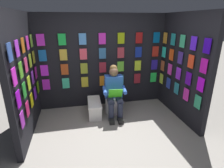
% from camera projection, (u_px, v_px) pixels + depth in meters
% --- Properties ---
extents(ground_plane, '(30.00, 30.00, 0.00)m').
position_uv_depth(ground_plane, '(120.00, 148.00, 3.21)').
color(ground_plane, gray).
extents(display_wall_back, '(3.27, 0.14, 2.31)m').
position_uv_depth(display_wall_back, '(102.00, 61.00, 4.58)').
color(display_wall_back, black).
rests_on(display_wall_back, ground).
extents(display_wall_left, '(0.14, 1.85, 2.31)m').
position_uv_depth(display_wall_left, '(182.00, 67.00, 4.01)').
color(display_wall_left, black).
rests_on(display_wall_left, ground).
extents(display_wall_right, '(0.14, 1.85, 2.31)m').
position_uv_depth(display_wall_right, '(23.00, 77.00, 3.36)').
color(display_wall_right, black).
rests_on(display_wall_right, ground).
extents(toilet, '(0.42, 0.57, 0.77)m').
position_uv_depth(toilet, '(113.00, 98.00, 4.46)').
color(toilet, white).
rests_on(toilet, ground).
extents(person_reading, '(0.55, 0.71, 1.19)m').
position_uv_depth(person_reading, '(114.00, 91.00, 4.15)').
color(person_reading, blue).
rests_on(person_reading, ground).
extents(comic_longbox_near, '(0.34, 0.75, 0.34)m').
position_uv_depth(comic_longbox_near, '(94.00, 108.00, 4.33)').
color(comic_longbox_near, white).
rests_on(comic_longbox_near, ground).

